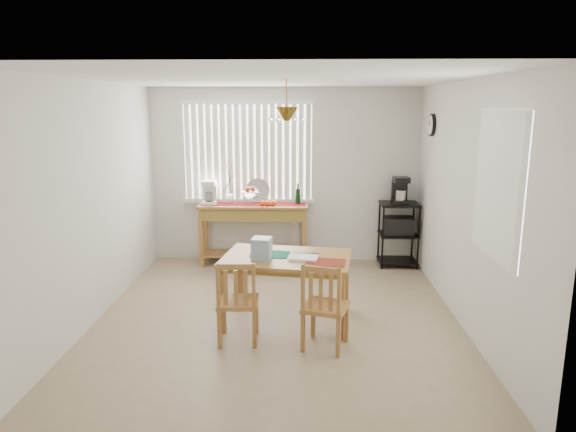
{
  "coord_description": "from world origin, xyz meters",
  "views": [
    {
      "loc": [
        0.28,
        -5.39,
        2.34
      ],
      "look_at": [
        0.1,
        0.55,
        1.05
      ],
      "focal_mm": 32.0,
      "sensor_mm": 36.0,
      "label": 1
    }
  ],
  "objects_px": {
    "sideboard": "(254,219)",
    "dining_table": "(287,264)",
    "wire_cart": "(398,228)",
    "chair_right": "(325,307)",
    "cart_items": "(400,191)",
    "chair_left": "(238,302)"
  },
  "relations": [
    {
      "from": "sideboard",
      "to": "dining_table",
      "type": "xyz_separation_m",
      "value": [
        0.55,
        -2.06,
        -0.03
      ]
    },
    {
      "from": "sideboard",
      "to": "wire_cart",
      "type": "height_order",
      "value": "wire_cart"
    },
    {
      "from": "chair_right",
      "to": "cart_items",
      "type": "bearing_deg",
      "value": 66.47
    },
    {
      "from": "sideboard",
      "to": "chair_left",
      "type": "relative_size",
      "value": 1.85
    },
    {
      "from": "wire_cart",
      "to": "cart_items",
      "type": "bearing_deg",
      "value": 90.0
    },
    {
      "from": "wire_cart",
      "to": "cart_items",
      "type": "distance_m",
      "value": 0.55
    },
    {
      "from": "sideboard",
      "to": "dining_table",
      "type": "relative_size",
      "value": 1.09
    },
    {
      "from": "dining_table",
      "to": "chair_right",
      "type": "distance_m",
      "value": 0.82
    },
    {
      "from": "sideboard",
      "to": "dining_table",
      "type": "distance_m",
      "value": 2.13
    },
    {
      "from": "sideboard",
      "to": "chair_right",
      "type": "bearing_deg",
      "value": -71.11
    },
    {
      "from": "chair_left",
      "to": "cart_items",
      "type": "bearing_deg",
      "value": 52.0
    },
    {
      "from": "dining_table",
      "to": "chair_right",
      "type": "xyz_separation_m",
      "value": [
        0.39,
        -0.68,
        -0.22
      ]
    },
    {
      "from": "dining_table",
      "to": "chair_right",
      "type": "height_order",
      "value": "chair_right"
    },
    {
      "from": "cart_items",
      "to": "chair_right",
      "type": "bearing_deg",
      "value": -113.53
    },
    {
      "from": "chair_left",
      "to": "dining_table",
      "type": "bearing_deg",
      "value": 50.59
    },
    {
      "from": "wire_cart",
      "to": "chair_left",
      "type": "bearing_deg",
      "value": -128.11
    },
    {
      "from": "sideboard",
      "to": "chair_left",
      "type": "bearing_deg",
      "value": -88.22
    },
    {
      "from": "cart_items",
      "to": "dining_table",
      "type": "xyz_separation_m",
      "value": [
        -1.58,
        -2.05,
        -0.47
      ]
    },
    {
      "from": "sideboard",
      "to": "chair_left",
      "type": "xyz_separation_m",
      "value": [
        0.08,
        -2.62,
        -0.25
      ]
    },
    {
      "from": "dining_table",
      "to": "sideboard",
      "type": "bearing_deg",
      "value": 104.97
    },
    {
      "from": "dining_table",
      "to": "chair_left",
      "type": "relative_size",
      "value": 1.7
    },
    {
      "from": "cart_items",
      "to": "chair_left",
      "type": "height_order",
      "value": "cart_items"
    }
  ]
}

